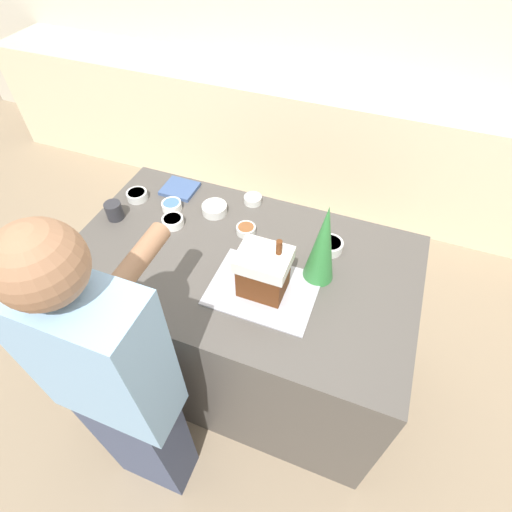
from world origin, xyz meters
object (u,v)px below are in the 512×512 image
object	(u,v)px
candy_bowl_far_right	(330,245)
person	(120,392)
baking_tray	(263,289)
mug	(114,211)
decorative_tree	(323,244)
candy_bowl_center_rear	(172,206)
candy_bowl_behind_tray	(253,199)
candy_bowl_near_tray_left	(246,229)
candy_bowl_far_left	(215,209)
cookbook	(180,189)
gingerbread_house	(263,271)
candy_bowl_near_tray_right	(173,221)
candy_bowl_beside_tree	(137,195)

from	to	relation	value
candy_bowl_far_right	person	bearing A→B (deg)	-120.96
baking_tray	mug	world-z (taller)	mug
decorative_tree	mug	xyz separation A→B (m)	(-1.04, 0.00, -0.15)
candy_bowl_center_rear	person	world-z (taller)	person
baking_tray	candy_bowl_far_right	world-z (taller)	candy_bowl_far_right
decorative_tree	candy_bowl_behind_tray	distance (m)	0.59
baking_tray	candy_bowl_near_tray_left	world-z (taller)	candy_bowl_near_tray_left
candy_bowl_far_left	candy_bowl_near_tray_left	bearing A→B (deg)	-21.06
candy_bowl_behind_tray	mug	bearing A→B (deg)	-149.36
mug	person	size ratio (longest dim) A/B	0.05
cookbook	gingerbread_house	bearing A→B (deg)	-35.92
cookbook	mug	distance (m)	0.36
baking_tray	candy_bowl_near_tray_right	distance (m)	0.59
candy_bowl_behind_tray	person	distance (m)	1.11
gingerbread_house	mug	distance (m)	0.86
decorative_tree	mug	bearing A→B (deg)	179.74
baking_tray	decorative_tree	world-z (taller)	decorative_tree
decorative_tree	candy_bowl_far_right	bearing A→B (deg)	86.31
candy_bowl_beside_tree	cookbook	distance (m)	0.22
candy_bowl_center_rear	cookbook	distance (m)	0.15
candy_bowl_behind_tray	candy_bowl_beside_tree	bearing A→B (deg)	-161.90
baking_tray	candy_bowl_center_rear	size ratio (longest dim) A/B	4.46
gingerbread_house	person	size ratio (longest dim) A/B	0.16
candy_bowl_near_tray_left	mug	distance (m)	0.66
candy_bowl_near_tray_right	mug	world-z (taller)	mug
candy_bowl_near_tray_left	mug	bearing A→B (deg)	-168.38
candy_bowl_behind_tray	candy_bowl_beside_tree	world-z (taller)	candy_bowl_beside_tree
gingerbread_house	cookbook	xyz separation A→B (m)	(-0.65, 0.47, -0.11)
cookbook	mug	size ratio (longest dim) A/B	1.99
candy_bowl_beside_tree	mug	distance (m)	0.17
decorative_tree	baking_tray	bearing A→B (deg)	-140.59
cookbook	candy_bowl_far_left	bearing A→B (deg)	-20.90
gingerbread_house	candy_bowl_far_left	distance (m)	0.56
decorative_tree	candy_bowl_near_tray_right	bearing A→B (deg)	175.33
baking_tray	gingerbread_house	size ratio (longest dim) A/B	1.58
candy_bowl_far_left	candy_bowl_behind_tray	distance (m)	0.21
candy_bowl_center_rear	candy_bowl_near_tray_left	bearing A→B (deg)	-3.21
baking_tray	candy_bowl_near_tray_left	bearing A→B (deg)	123.52
candy_bowl_far_right	candy_bowl_near_tray_right	bearing A→B (deg)	-171.81
candy_bowl_far_right	candy_bowl_center_rear	distance (m)	0.82
candy_bowl_far_right	person	distance (m)	1.07
decorative_tree	candy_bowl_near_tray_right	xyz separation A→B (m)	(-0.74, 0.06, -0.17)
gingerbread_house	person	xyz separation A→B (m)	(-0.34, -0.58, -0.18)
candy_bowl_center_rear	mug	distance (m)	0.28
candy_bowl_center_rear	decorative_tree	bearing A→B (deg)	-11.27
gingerbread_house	candy_bowl_beside_tree	xyz separation A→B (m)	(-0.82, 0.33, -0.10)
baking_tray	candy_bowl_far_left	size ratio (longest dim) A/B	3.55
candy_bowl_near_tray_left	mug	world-z (taller)	mug
candy_bowl_near_tray_right	person	size ratio (longest dim) A/B	0.06
gingerbread_house	baking_tray	bearing A→B (deg)	-152.75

